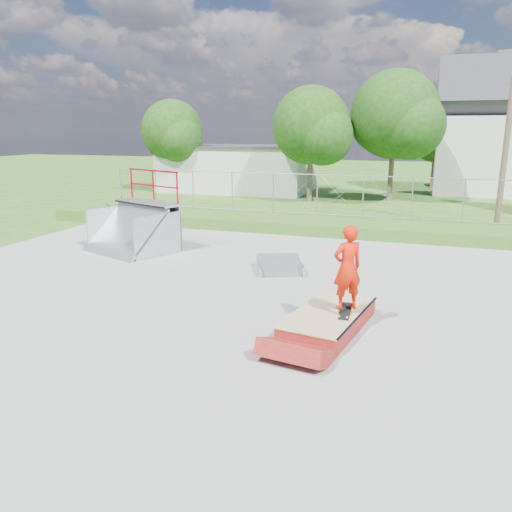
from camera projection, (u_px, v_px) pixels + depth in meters
The scene contains 17 objects.
ground at pixel (230, 300), 12.61m from camera, with size 120.00×120.00×0.00m, color #2D5919.
concrete_pad at pixel (230, 300), 12.60m from camera, with size 20.00×16.00×0.04m, color gray.
grass_berm at pixel (311, 225), 21.27m from camera, with size 24.00×3.00×0.50m, color #2D5919.
grind_box at pixel (329, 320), 10.74m from camera, with size 1.75×2.90×0.40m.
quarter_pipe at pixel (129, 212), 17.33m from camera, with size 2.78×2.36×2.78m, color #ABADB3, non-canonical shape.
flat_bank_ramp at pixel (280, 266), 14.99m from camera, with size 1.32×1.40×0.40m, color #ABADB3, non-canonical shape.
skateboard at pixel (345, 312), 10.56m from camera, with size 0.22×0.80×0.02m, color black.
skater at pixel (347, 271), 10.34m from camera, with size 0.65×0.43×1.79m, color red.
concrete_stairs at pixel (128, 214), 23.12m from camera, with size 1.50×1.60×0.80m, color gray, non-canonical shape.
chain_link_fence at pixel (317, 195), 21.91m from camera, with size 20.00×0.06×1.80m, color gray, non-canonical shape.
utility_building_flat at pixel (238, 169), 34.92m from camera, with size 10.00×6.00×3.00m, color #B9B9B5.
gable_house at pixel (501, 135), 32.77m from camera, with size 8.40×6.08×8.94m.
utility_pole at pixel (507, 134), 20.33m from camera, with size 0.24×0.24×8.00m, color brown.
tree_left_near at pixel (315, 129), 28.48m from camera, with size 4.76×4.48×6.65m.
tree_center at pixel (399, 118), 28.75m from camera, with size 5.44×5.12×7.60m.
tree_left_far at pixel (174, 133), 33.50m from camera, with size 4.42×4.16×6.18m.
tree_back_mid at pixel (439, 137), 35.69m from camera, with size 4.08×3.84×5.70m.
Camera 1 is at (4.43, -11.11, 4.20)m, focal length 35.00 mm.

